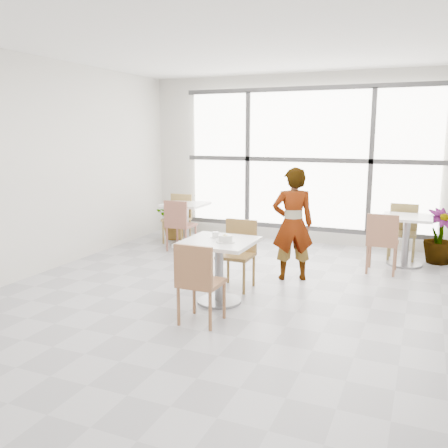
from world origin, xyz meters
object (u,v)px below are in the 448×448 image
at_px(bg_chair_right_far, 403,228).
at_px(chair_far, 238,249).
at_px(bg_table_right, 406,233).
at_px(plant_left, 176,219).
at_px(plant_right, 439,236).
at_px(oatmeal_bowl, 225,238).
at_px(bg_chair_right_near, 382,239).
at_px(bg_table_left, 186,218).
at_px(bg_chair_left_far, 179,215).
at_px(person, 293,224).
at_px(main_table, 219,259).
at_px(chair_near, 198,278).
at_px(bg_chair_left_near, 179,222).
at_px(coffee_cup, 216,235).

bearing_deg(bg_chair_right_far, chair_far, -129.12).
bearing_deg(bg_chair_right_far, bg_table_right, -79.00).
distance_m(plant_left, plant_right, 4.52).
bearing_deg(oatmeal_bowl, bg_chair_right_near, 53.03).
xyz_separation_m(bg_table_left, bg_chair_left_far, (-0.23, 0.18, 0.01)).
relative_size(person, bg_table_right, 2.04).
xyz_separation_m(person, bg_chair_right_far, (1.32, 1.72, -0.26)).
relative_size(bg_chair_right_near, plant_left, 1.16).
xyz_separation_m(main_table, chair_near, (0.07, -0.70, -0.02)).
distance_m(main_table, plant_right, 3.77).
bearing_deg(bg_chair_right_far, plant_left, -178.56).
bearing_deg(bg_chair_left_far, plant_left, 130.12).
distance_m(main_table, bg_chair_left_far, 3.29).
xyz_separation_m(bg_chair_right_far, plant_left, (-3.99, -0.10, -0.13)).
bearing_deg(chair_near, bg_chair_right_near, -120.47).
relative_size(bg_table_left, bg_chair_right_near, 0.86).
xyz_separation_m(chair_near, bg_chair_left_near, (-1.69, 2.72, 0.00)).
xyz_separation_m(bg_chair_left_near, bg_chair_right_near, (3.26, -0.05, 0.00)).
relative_size(chair_far, bg_chair_left_near, 1.00).
bearing_deg(bg_chair_left_near, main_table, 128.75).
relative_size(bg_chair_right_far, plant_left, 1.16).
bearing_deg(plant_left, chair_near, -58.19).
distance_m(bg_chair_right_near, bg_chair_right_far, 0.99).
distance_m(main_table, bg_chair_right_far, 3.48).
height_order(bg_chair_left_near, plant_right, bg_chair_left_near).
distance_m(oatmeal_bowl, bg_chair_left_near, 2.72).
distance_m(oatmeal_bowl, bg_chair_left_far, 3.42).
bearing_deg(bg_chair_right_near, bg_chair_left_far, -10.60).
height_order(main_table, plant_right, plant_right).
bearing_deg(bg_table_right, bg_table_left, -178.03).
distance_m(chair_near, oatmeal_bowl, 0.70).
bearing_deg(chair_far, chair_near, -86.55).
distance_m(chair_near, bg_chair_right_far, 4.06).
bearing_deg(coffee_cup, bg_chair_right_near, 46.87).
relative_size(bg_chair_right_far, plant_right, 1.04).
distance_m(chair_far, plant_right, 3.31).
bearing_deg(coffee_cup, chair_near, -78.64).
relative_size(coffee_cup, bg_table_right, 0.21).
height_order(main_table, oatmeal_bowl, oatmeal_bowl).
relative_size(person, plant_left, 2.04).
bearing_deg(plant_right, bg_chair_left_near, -167.57).
distance_m(bg_table_right, bg_chair_right_near, 0.69).
bearing_deg(chair_near, oatmeal_bowl, -93.40).
bearing_deg(plant_left, bg_table_right, -3.47).
bearing_deg(oatmeal_bowl, chair_far, 99.54).
relative_size(main_table, oatmeal_bowl, 3.81).
relative_size(bg_table_right, bg_chair_left_near, 0.86).
bearing_deg(main_table, chair_far, 90.89).
xyz_separation_m(chair_near, bg_table_left, (-1.80, 3.17, -0.01)).
bearing_deg(plant_right, bg_table_left, -173.99).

